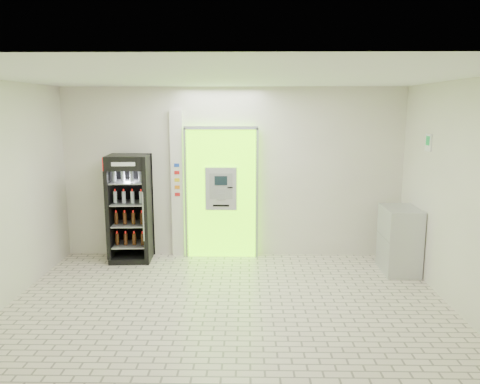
{
  "coord_description": "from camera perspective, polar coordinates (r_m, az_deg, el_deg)",
  "views": [
    {
      "loc": [
        0.26,
        -5.71,
        2.63
      ],
      "look_at": [
        0.15,
        1.2,
        1.39
      ],
      "focal_mm": 35.0,
      "sensor_mm": 36.0,
      "label": 1
    }
  ],
  "objects": [
    {
      "name": "room_shell",
      "position": [
        5.77,
        -1.65,
        2.3
      ],
      "size": [
        6.0,
        6.0,
        6.0
      ],
      "color": "silver",
      "rests_on": "ground"
    },
    {
      "name": "atm_assembly",
      "position": [
        8.26,
        -2.27,
        -0.01
      ],
      "size": [
        1.3,
        0.24,
        2.33
      ],
      "color": "#63E600",
      "rests_on": "ground"
    },
    {
      "name": "steel_cabinet",
      "position": [
        8.03,
        18.86,
        -5.54
      ],
      "size": [
        0.55,
        0.81,
        1.06
      ],
      "rotation": [
        0.0,
        0.0,
        -0.02
      ],
      "color": "#B2B5BA",
      "rests_on": "ground"
    },
    {
      "name": "ground",
      "position": [
        6.29,
        -1.56,
        -14.56
      ],
      "size": [
        6.0,
        6.0,
        0.0
      ],
      "primitive_type": "plane",
      "color": "beige",
      "rests_on": "ground"
    },
    {
      "name": "pillar",
      "position": [
        8.36,
        -7.61,
        0.92
      ],
      "size": [
        0.22,
        0.11,
        2.6
      ],
      "color": "silver",
      "rests_on": "ground"
    },
    {
      "name": "beverage_cooler",
      "position": [
        8.34,
        -13.23,
        -2.17
      ],
      "size": [
        0.73,
        0.68,
        1.85
      ],
      "rotation": [
        0.0,
        0.0,
        0.06
      ],
      "color": "black",
      "rests_on": "ground"
    },
    {
      "name": "exit_sign",
      "position": [
        7.63,
        21.98,
        5.61
      ],
      "size": [
        0.02,
        0.22,
        0.26
      ],
      "color": "white",
      "rests_on": "room_shell"
    }
  ]
}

